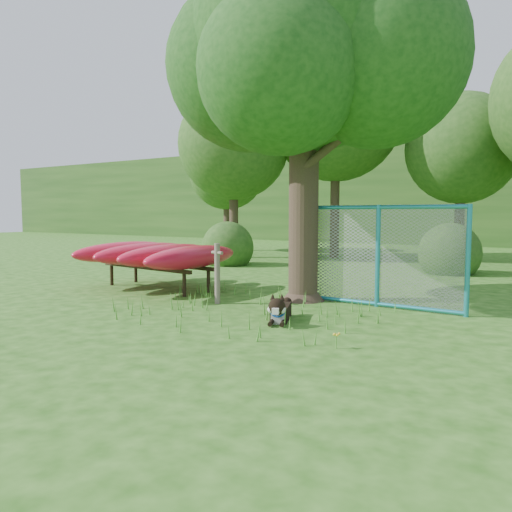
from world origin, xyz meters
The scene contains 14 objects.
ground centered at (0.00, 0.00, 0.00)m, with size 80.00×80.00×0.00m, color #205410.
oak_tree centered at (0.41, 2.64, 4.97)m, with size 6.12×5.42×7.45m.
wooden_post centered at (-0.79, 1.34, 0.63)m, with size 0.33×0.16×1.19m.
kayak_rack centered at (-3.16, 2.14, 0.82)m, with size 3.33×3.44×1.07m.
husky_dog centered at (1.07, 0.56, 0.19)m, with size 0.62×1.14×0.52m.
fence_section centered at (1.96, 2.72, 0.97)m, with size 3.31×0.26×3.23m.
wildflower_clump centered at (2.50, -0.44, 0.17)m, with size 0.10×0.09×0.21m.
bg_tree_a centered at (-6.50, 10.00, 4.48)m, with size 4.40×4.40×6.70m.
bg_tree_b centered at (-3.00, 12.00, 5.61)m, with size 5.20×5.20×8.22m.
bg_tree_c centered at (1.50, 13.00, 4.11)m, with size 4.00×4.00×6.12m.
bg_tree_f centered at (-9.00, 13.00, 3.73)m, with size 3.60×3.60×5.55m.
shrub_left centered at (-5.00, 7.50, 0.00)m, with size 1.80×1.80×1.80m, color #254C18.
shrub_mid centered at (2.00, 9.00, 0.00)m, with size 1.80×1.80×1.80m, color #254C18.
wooded_hillside centered at (0.00, 28.00, 3.00)m, with size 80.00×12.00×6.00m, color #254C18.
Camera 1 is at (5.09, -6.43, 1.78)m, focal length 35.00 mm.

